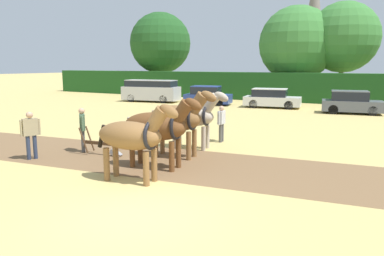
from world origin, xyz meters
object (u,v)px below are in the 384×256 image
at_px(draft_horse_trail_right, 194,116).
at_px(parked_car_center, 351,103).
at_px(plow, 105,147).
at_px(farmer_at_plow, 82,126).
at_px(parked_van, 151,91).
at_px(tree_left, 297,44).
at_px(draft_horse_trail_left, 178,118).
at_px(parked_car_left, 207,96).
at_px(tree_far_left, 160,43).
at_px(draft_horse_lead_left, 133,136).
at_px(church_spire, 314,22).
at_px(draft_horse_lead_right, 158,126).
at_px(tree_center_left, 343,37).
at_px(farmer_beside_team, 221,121).
at_px(farmer_onlooker_left, 31,132).
at_px(parked_car_center_left, 271,99).

relative_size(draft_horse_trail_right, parked_car_center, 0.63).
height_order(plow, farmer_at_plow, farmer_at_plow).
bearing_deg(draft_horse_trail_right, parked_van, 123.22).
bearing_deg(parked_car_center, tree_left, 113.17).
bearing_deg(plow, tree_left, 82.25).
relative_size(draft_horse_trail_left, parked_car_left, 0.67).
relative_size(tree_far_left, farmer_at_plow, 5.43).
height_order(draft_horse_lead_left, plow, draft_horse_lead_left).
bearing_deg(church_spire, parked_car_left, -88.56).
xyz_separation_m(draft_horse_trail_left, parked_car_center, (4.06, 16.51, -0.70)).
bearing_deg(tree_far_left, farmer_at_plow, -61.73).
xyz_separation_m(plow, farmer_at_plow, (-1.14, 0.02, 0.69)).
bearing_deg(draft_horse_trail_right, draft_horse_lead_right, -90.21).
xyz_separation_m(draft_horse_lead_right, parked_van, (-13.18, 18.12, -0.36)).
xyz_separation_m(tree_center_left, church_spire, (-10.27, 35.71, 5.33)).
relative_size(tree_left, draft_horse_lead_left, 3.33).
bearing_deg(parked_van, farmer_beside_team, -54.60).
bearing_deg(parked_van, tree_left, 32.81).
bearing_deg(parked_van, draft_horse_lead_left, -65.28).
bearing_deg(draft_horse_trail_right, farmer_onlooker_left, -141.10).
xyz_separation_m(tree_far_left, plow, (15.67, -27.04, -5.53)).
distance_m(tree_far_left, church_spire, 38.68).
bearing_deg(farmer_onlooker_left, farmer_beside_team, 78.61).
bearing_deg(draft_horse_lead_right, parked_van, 118.78).
bearing_deg(tree_center_left, parked_car_center, -78.12).
relative_size(parked_car_left, parked_car_center_left, 0.90).
bearing_deg(farmer_onlooker_left, draft_horse_lead_left, 22.83).
bearing_deg(tree_far_left, parked_car_center_left, -27.91).
distance_m(draft_horse_trail_left, plow, 3.00).
bearing_deg(tree_left, draft_horse_trail_left, -84.98).
relative_size(plow, parked_van, 0.32).
bearing_deg(plow, parked_car_center_left, 80.67).
relative_size(draft_horse_trail_right, farmer_beside_team, 1.67).
bearing_deg(draft_horse_lead_left, church_spire, 90.38).
bearing_deg(parked_car_center_left, draft_horse_lead_right, -92.99).
xyz_separation_m(tree_far_left, farmer_beside_team, (18.46, -22.64, -4.93)).
bearing_deg(draft_horse_trail_left, parked_car_center, 68.92).
height_order(tree_center_left, farmer_beside_team, tree_center_left).
bearing_deg(farmer_at_plow, draft_horse_lead_right, -53.91).
xyz_separation_m(draft_horse_lead_right, farmer_beside_team, (0.05, 4.84, -0.47)).
bearing_deg(parked_car_left, plow, -86.54).
height_order(draft_horse_trail_left, parked_car_center, draft_horse_trail_left).
xyz_separation_m(parked_car_center_left, parked_car_center, (5.94, -0.75, 0.03)).
bearing_deg(farmer_at_plow, parked_car_left, 54.40).
relative_size(church_spire, farmer_at_plow, 12.40).
distance_m(tree_center_left, draft_horse_lead_right, 29.21).
distance_m(tree_center_left, draft_horse_lead_left, 30.75).
height_order(draft_horse_lead_left, farmer_beside_team, draft_horse_lead_left).
xyz_separation_m(draft_horse_lead_right, parked_car_left, (-7.51, 18.36, -0.64)).
bearing_deg(draft_horse_lead_right, tree_center_left, 79.55).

